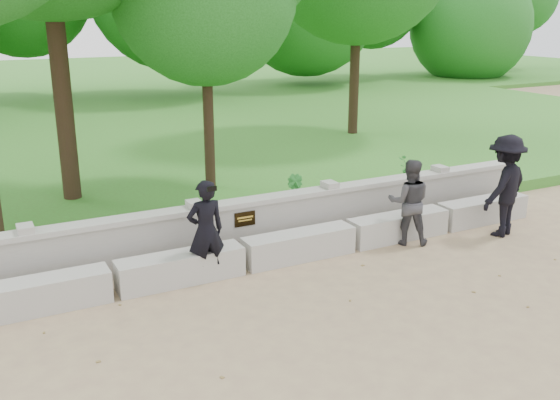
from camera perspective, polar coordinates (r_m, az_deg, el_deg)
The scene contains 9 objects.
ground at distance 8.26m, azimuth 2.10°, elevation -11.02°, with size 80.00×80.00×0.00m, color tan.
lawn at distance 20.99m, azimuth -17.16°, elevation 5.91°, with size 40.00×22.00×0.25m, color #3E6C27.
concrete_bench at distance 9.71m, azimuth -3.44°, elevation -5.15°, with size 11.90×0.45×0.45m.
parapet_wall at distance 10.23m, azimuth -5.07°, elevation -2.59°, with size 12.50×0.35×0.90m.
man_main at distance 9.20m, azimuth -6.80°, elevation -2.84°, with size 0.57×0.51×1.55m.
visitor_left at distance 10.85m, azimuth 11.72°, elevation -0.18°, with size 0.91×0.86×1.49m.
visitor_mid at distance 11.68m, azimuth 19.84°, elevation 1.23°, with size 1.33×1.01×1.82m.
shrub_b at distance 11.80m, azimuth 1.52°, elevation 0.74°, with size 0.36×0.29×0.66m, color #297B2D.
shrub_c at distance 14.08m, azimuth 11.75°, elevation 2.79°, with size 0.48×0.41×0.53m, color #297B2D.
Camera 1 is at (-3.63, -6.33, 3.87)m, focal length 40.00 mm.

